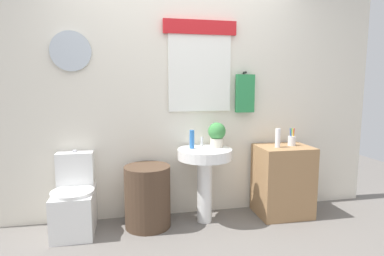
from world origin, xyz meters
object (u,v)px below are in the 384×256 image
Objects in this scene: laundry_hamper at (148,196)px; pedestal_sink at (205,166)px; toothbrush_cup at (292,140)px; wooden_cabinet at (283,181)px; potted_plant at (217,134)px; toilet at (75,202)px; soap_bottle at (192,139)px; lotion_bottle at (278,138)px.

laundry_hamper is 0.63m from pedestal_sink.
laundry_hamper is at bearing 180.00° from pedestal_sink.
toothbrush_cup is at bearing 0.75° from laundry_hamper.
wooden_cabinet is 0.88m from potted_plant.
pedestal_sink is 0.35m from potted_plant.
potted_plant reaches higher than laundry_hamper.
toilet is at bearing 179.08° from wooden_cabinet.
toilet is 4.09× the size of soap_bottle.
soap_bottle is 0.88m from lotion_bottle.
pedestal_sink is (1.25, -0.03, 0.29)m from toilet.
laundry_hamper is 1.43m from wooden_cabinet.
pedestal_sink is 1.01× the size of wooden_cabinet.
laundry_hamper is at bearing -179.25° from toothbrush_cup.
toilet is 3.90× the size of lotion_bottle.
toilet is 2.98× the size of potted_plant.
wooden_cabinet is (1.43, 0.00, 0.07)m from laundry_hamper.
toilet reaches higher than pedestal_sink.
lotion_bottle reaches higher than pedestal_sink.
potted_plant is at bearing 177.16° from toothbrush_cup.
toothbrush_cup reaches higher than pedestal_sink.
soap_bottle is at bearing 177.06° from wooden_cabinet.
lotion_bottle is 1.05× the size of toothbrush_cup.
toilet is at bearing 177.15° from laundry_hamper.
toilet is 1.01× the size of pedestal_sink.
pedestal_sink is 3.87× the size of lotion_bottle.
toothbrush_cup reaches higher than wooden_cabinet.
lotion_bottle is (2.01, -0.07, 0.55)m from toilet.
wooden_cabinet is at bearing 0.00° from pedestal_sink.
potted_plant is 1.31× the size of lotion_bottle.
potted_plant is 0.82m from toothbrush_cup.
soap_bottle is at bearing 0.82° from toilet.
lotion_bottle is at bearing -1.72° from laundry_hamper.
potted_plant reaches higher than wooden_cabinet.
wooden_cabinet reaches higher than laundry_hamper.
laundry_hamper is at bearing -175.17° from potted_plant.
lotion_bottle is (0.76, -0.04, 0.26)m from pedestal_sink.
laundry_hamper is 3.26× the size of toothbrush_cup.
laundry_hamper is (0.68, -0.03, 0.01)m from toilet.
toilet is 4.09× the size of toothbrush_cup.
pedestal_sink is at bearing 176.98° from lotion_bottle.
toilet is 1.02× the size of wooden_cabinet.
wooden_cabinet is 4.01× the size of toothbrush_cup.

